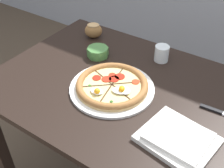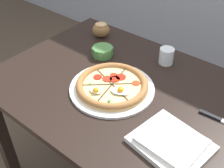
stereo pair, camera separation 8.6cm
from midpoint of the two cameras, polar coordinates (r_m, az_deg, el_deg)
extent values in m
cube|color=black|center=(1.24, 6.11, -2.03)|extent=(1.27, 0.84, 0.03)
cube|color=black|center=(1.66, -20.00, -10.18)|extent=(0.06, 0.06, 0.74)
cube|color=black|center=(1.99, -2.60, 1.96)|extent=(0.06, 0.06, 0.74)
cylinder|color=white|center=(1.23, 2.00, -0.93)|extent=(0.37, 0.37, 0.01)
cylinder|color=tan|center=(1.22, 2.01, -0.50)|extent=(0.32, 0.32, 0.01)
cylinder|color=#E0CC84|center=(1.22, 2.02, -0.22)|extent=(0.27, 0.27, 0.00)
torus|color=#A36B38|center=(1.22, 2.02, -0.16)|extent=(0.32, 0.32, 0.03)
cube|color=#472D19|center=(1.26, 3.36, 1.52)|extent=(0.03, 0.13, 0.00)
cube|color=#472D19|center=(1.26, 0.35, 1.46)|extent=(0.13, 0.05, 0.00)
cube|color=#472D19|center=(1.21, -1.11, -0.22)|extent=(0.10, 0.09, 0.00)
cube|color=#472D19|center=(1.17, 0.57, -1.95)|extent=(0.03, 0.13, 0.00)
cube|color=#472D19|center=(1.17, 3.81, -1.87)|extent=(0.13, 0.05, 0.00)
cube|color=#472D19|center=(1.22, 5.13, -0.08)|extent=(0.10, 0.09, 0.00)
cylinder|color=red|center=(1.23, 6.82, 0.14)|extent=(0.03, 0.03, 0.00)
cylinder|color=red|center=(1.27, 2.27, 1.76)|extent=(0.03, 0.03, 0.00)
cylinder|color=red|center=(1.26, 3.75, 1.36)|extent=(0.05, 0.05, 0.00)
cylinder|color=red|center=(1.25, -0.98, 1.36)|extent=(0.04, 0.04, 0.00)
cylinder|color=red|center=(1.24, 2.54, 0.93)|extent=(0.05, 0.05, 0.00)
cylinder|color=red|center=(1.24, 0.99, 0.99)|extent=(0.04, 0.04, 0.00)
ellipsoid|color=white|center=(1.17, -1.25, -1.33)|extent=(0.06, 0.04, 0.01)
sphere|color=#F4AD1E|center=(1.16, -1.18, -1.34)|extent=(0.03, 0.03, 0.03)
ellipsoid|color=white|center=(1.17, 4.44, -1.43)|extent=(0.08, 0.07, 0.01)
sphere|color=#F4AD1E|center=(1.17, 3.93, -1.14)|extent=(0.03, 0.03, 0.03)
ellipsoid|color=white|center=(1.17, 3.39, -1.49)|extent=(0.08, 0.06, 0.01)
sphere|color=orange|center=(1.16, 3.80, -1.33)|extent=(0.02, 0.02, 0.02)
cylinder|color=#2D5B1E|center=(1.24, 2.69, 0.92)|extent=(0.02, 0.02, 0.00)
cylinder|color=#2D5B1E|center=(1.13, 1.55, -3.62)|extent=(0.01, 0.01, 0.00)
cylinder|color=#386B23|center=(1.21, -2.51, -0.10)|extent=(0.01, 0.01, 0.00)
cylinder|color=#386B23|center=(1.24, 3.24, 0.94)|extent=(0.02, 0.02, 0.00)
cylinder|color=#4C8442|center=(1.44, -0.20, 6.60)|extent=(0.10, 0.10, 0.05)
cylinder|color=#AD1423|center=(1.44, -0.20, 6.80)|extent=(0.08, 0.08, 0.03)
cylinder|color=#4C8442|center=(1.41, 1.43, 5.89)|extent=(0.01, 0.01, 0.05)
cylinder|color=#4C8442|center=(1.45, 1.85, 6.71)|extent=(0.01, 0.01, 0.05)
cylinder|color=#4C8442|center=(1.47, 1.08, 7.42)|extent=(0.01, 0.01, 0.05)
cylinder|color=#4C8442|center=(1.48, -0.41, 7.65)|extent=(0.01, 0.01, 0.05)
cylinder|color=#4C8442|center=(1.47, -1.78, 7.27)|extent=(0.01, 0.01, 0.05)
cylinder|color=#4C8442|center=(1.44, -2.26, 6.48)|extent=(0.01, 0.01, 0.05)
cylinder|color=#4C8442|center=(1.41, -1.54, 5.73)|extent=(0.01, 0.01, 0.05)
cylinder|color=#4C8442|center=(1.40, 0.02, 5.48)|extent=(0.01, 0.01, 0.05)
cube|color=silver|center=(1.03, 14.27, -11.80)|extent=(0.28, 0.25, 0.02)
cube|color=silver|center=(1.02, 14.43, -11.15)|extent=(0.22, 0.19, 0.02)
ellipsoid|color=olive|center=(1.60, -0.68, 10.86)|extent=(0.12, 0.11, 0.08)
ellipsoid|color=tan|center=(1.59, -0.69, 11.94)|extent=(0.09, 0.08, 0.02)
cube|color=black|center=(1.19, 21.32, -6.02)|extent=(0.09, 0.02, 0.01)
cylinder|color=white|center=(1.41, 12.65, 5.56)|extent=(0.07, 0.07, 0.08)
cylinder|color=silver|center=(1.42, 12.56, 5.01)|extent=(0.06, 0.06, 0.04)
camera|label=1|loc=(0.04, -87.98, 1.62)|focal=45.00mm
camera|label=2|loc=(0.04, 92.02, -1.62)|focal=45.00mm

